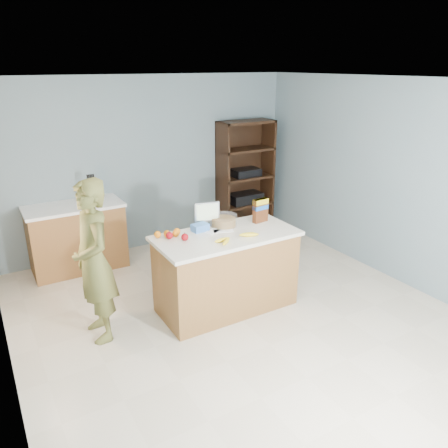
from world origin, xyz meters
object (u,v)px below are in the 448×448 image
counter_peninsula (226,274)px  shelving_unit (244,179)px  tv (207,213)px  cereal_box (260,209)px  person (94,262)px

counter_peninsula → shelving_unit: size_ratio=0.87×
tv → shelving_unit: bearing=47.0°
counter_peninsula → cereal_box: bearing=13.9°
tv → counter_peninsula: bearing=-78.9°
counter_peninsula → person: (-1.39, 0.18, 0.41)m
counter_peninsula → tv: tv is taller
counter_peninsula → shelving_unit: 2.61m
shelving_unit → person: 3.48m
counter_peninsula → shelving_unit: (1.55, 2.05, 0.45)m
shelving_unit → person: size_ratio=1.09×
shelving_unit → cereal_box: 2.18m
counter_peninsula → person: size_ratio=0.94×
shelving_unit → counter_peninsula: bearing=-127.1°
person → cereal_box: 1.94m
person → cereal_box: bearing=85.6°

